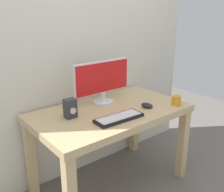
% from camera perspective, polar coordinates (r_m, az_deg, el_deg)
% --- Properties ---
extents(ground_plane, '(6.00, 6.00, 0.00)m').
position_cam_1_polar(ground_plane, '(2.66, -0.32, -18.25)').
color(ground_plane, slate).
extents(wall_back, '(2.69, 0.04, 3.00)m').
position_cam_1_polar(wall_back, '(2.47, -6.83, 16.32)').
color(wall_back, silver).
rests_on(wall_back, ground_plane).
extents(desk, '(1.34, 0.77, 0.76)m').
position_cam_1_polar(desk, '(2.33, -0.35, -5.40)').
color(desk, tan).
rests_on(desk, ground_plane).
extents(monitor, '(0.59, 0.19, 0.39)m').
position_cam_1_polar(monitor, '(2.39, -2.08, 3.43)').
color(monitor, silver).
rests_on(monitor, desk).
extents(keyboard_primary, '(0.41, 0.16, 0.03)m').
position_cam_1_polar(keyboard_primary, '(2.09, 1.52, -4.72)').
color(keyboard_primary, black).
rests_on(keyboard_primary, desk).
extents(mouse, '(0.09, 0.12, 0.04)m').
position_cam_1_polar(mouse, '(2.34, 7.51, -1.99)').
color(mouse, '#232328').
rests_on(mouse, desk).
extents(audio_controller, '(0.09, 0.08, 0.15)m').
position_cam_1_polar(audio_controller, '(2.12, -8.95, -2.66)').
color(audio_controller, '#333338').
rests_on(audio_controller, desk).
extents(coffee_mug, '(0.08, 0.08, 0.09)m').
position_cam_1_polar(coffee_mug, '(2.45, 13.63, -0.88)').
color(coffee_mug, orange).
rests_on(coffee_mug, desk).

